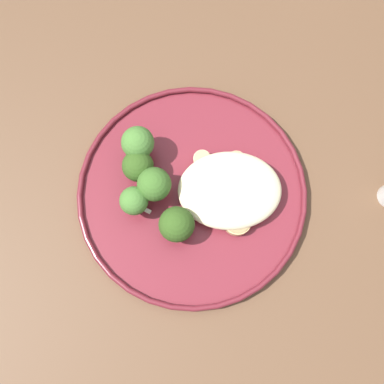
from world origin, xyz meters
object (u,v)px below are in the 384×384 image
at_px(seared_scallop_rear_pale, 237,219).
at_px(broccoli_floret_center_pile, 138,143).
at_px(seared_scallop_tilted_round, 218,211).
at_px(broccoli_floret_tall_stalk, 175,225).
at_px(seared_scallop_on_noodles, 202,159).
at_px(broccoli_floret_beside_noodles, 154,185).
at_px(broccoli_floret_right_tilted, 138,166).
at_px(seared_scallop_front_small, 228,185).
at_px(seared_scallop_tiny_bay, 236,161).
at_px(broccoli_floret_left_leaning, 134,201).
at_px(dinner_plate, 192,194).

height_order(seared_scallop_rear_pale, broccoli_floret_center_pile, broccoli_floret_center_pile).
relative_size(seared_scallop_tilted_round, broccoli_floret_tall_stalk, 0.50).
height_order(seared_scallop_on_noodles, broccoli_floret_center_pile, broccoli_floret_center_pile).
relative_size(seared_scallop_rear_pale, broccoli_floret_beside_noodles, 0.60).
bearing_deg(broccoli_floret_right_tilted, seared_scallop_tilted_round, 150.79).
distance_m(seared_scallop_front_small, seared_scallop_on_noodles, 0.05).
relative_size(seared_scallop_tiny_bay, seared_scallop_on_noodles, 1.06).
bearing_deg(seared_scallop_rear_pale, broccoli_floret_tall_stalk, 6.37).
bearing_deg(broccoli_floret_center_pile, broccoli_floret_tall_stalk, 113.42).
relative_size(broccoli_floret_left_leaning, broccoli_floret_tall_stalk, 0.95).
relative_size(seared_scallop_on_noodles, broccoli_floret_beside_noodles, 0.37).
distance_m(dinner_plate, broccoli_floret_right_tilted, 0.08).
xyz_separation_m(seared_scallop_on_noodles, broccoli_floret_center_pile, (0.08, -0.01, 0.03)).
xyz_separation_m(seared_scallop_rear_pale, broccoli_floret_center_pile, (0.12, -0.09, 0.03)).
bearing_deg(broccoli_floret_left_leaning, seared_scallop_front_small, -169.12).
relative_size(broccoli_floret_right_tilted, broccoli_floret_center_pile, 0.86).
xyz_separation_m(seared_scallop_tiny_bay, seared_scallop_on_noodles, (0.04, -0.00, 0.00)).
bearing_deg(seared_scallop_front_small, broccoli_floret_center_pile, -23.87).
bearing_deg(seared_scallop_rear_pale, broccoli_floret_center_pile, -37.55).
bearing_deg(broccoli_floret_right_tilted, broccoli_floret_left_leaning, 84.04).
xyz_separation_m(seared_scallop_tiny_bay, broccoli_floret_left_leaning, (0.13, 0.05, 0.02)).
distance_m(broccoli_floret_right_tilted, broccoli_floret_tall_stalk, 0.09).
bearing_deg(broccoli_floret_left_leaning, broccoli_floret_beside_noodles, -143.22).
height_order(dinner_plate, seared_scallop_rear_pale, seared_scallop_rear_pale).
relative_size(dinner_plate, seared_scallop_on_noodles, 13.12).
distance_m(broccoli_floret_left_leaning, broccoli_floret_tall_stalk, 0.06).
bearing_deg(seared_scallop_tiny_bay, seared_scallop_tilted_round, 68.25).
xyz_separation_m(seared_scallop_tiny_bay, broccoli_floret_right_tilted, (0.12, 0.01, 0.02)).
bearing_deg(broccoli_floret_beside_noodles, seared_scallop_front_small, -177.67).
distance_m(seared_scallop_tiny_bay, broccoli_floret_beside_noodles, 0.11).
distance_m(seared_scallop_on_noodles, broccoli_floret_beside_noodles, 0.07).
xyz_separation_m(seared_scallop_rear_pale, broccoli_floret_left_leaning, (0.12, -0.02, 0.02)).
relative_size(seared_scallop_rear_pale, broccoli_floret_tall_stalk, 0.67).
bearing_deg(broccoli_floret_right_tilted, broccoli_floret_tall_stalk, 121.03).
bearing_deg(broccoli_floret_center_pile, seared_scallop_on_noodles, 169.78).
bearing_deg(seared_scallop_front_small, seared_scallop_tilted_round, 66.38).
bearing_deg(dinner_plate, seared_scallop_rear_pale, 146.79).
distance_m(seared_scallop_tilted_round, broccoli_floret_beside_noodles, 0.08).
bearing_deg(broccoli_floret_center_pile, seared_scallop_tiny_bay, 172.37).
relative_size(seared_scallop_front_small, broccoli_floret_beside_noodles, 0.56).
relative_size(broccoli_floret_left_leaning, broccoli_floret_center_pile, 0.83).
relative_size(seared_scallop_on_noodles, broccoli_floret_center_pile, 0.37).
xyz_separation_m(seared_scallop_front_small, broccoli_floret_center_pile, (0.11, -0.05, 0.03)).
bearing_deg(seared_scallop_tiny_bay, seared_scallop_rear_pale, 88.24).
relative_size(seared_scallop_front_small, broccoli_floret_left_leaning, 0.66).
xyz_separation_m(dinner_plate, broccoli_floret_tall_stalk, (0.02, 0.04, 0.03)).
height_order(seared_scallop_rear_pale, seared_scallop_tilted_round, seared_scallop_tilted_round).
distance_m(dinner_plate, broccoli_floret_center_pile, 0.09).
relative_size(seared_scallop_rear_pale, seared_scallop_on_noodles, 1.60).
distance_m(seared_scallop_tilted_round, seared_scallop_front_small, 0.04).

